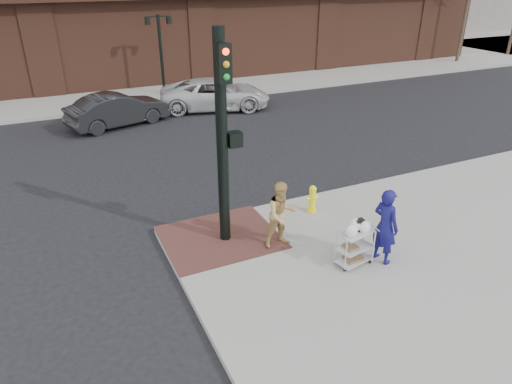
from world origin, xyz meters
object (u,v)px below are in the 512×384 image
minivan_white (215,94)px  fire_hydrant (312,198)px  pedestrian_tan (282,215)px  utility_cart (355,244)px  traffic_signal_pole (223,136)px  woman_blue (385,226)px  sedan_dark (118,110)px  lamp_post (160,46)px

minivan_white → fire_hydrant: size_ratio=6.69×
pedestrian_tan → fire_hydrant: pedestrian_tan is taller
fire_hydrant → minivan_white: bearing=82.8°
minivan_white → utility_cart: size_ratio=4.74×
traffic_signal_pole → woman_blue: traffic_signal_pole is taller
woman_blue → utility_cart: woman_blue is taller
fire_hydrant → sedan_dark: bearing=107.3°
pedestrian_tan → fire_hydrant: (1.56, 1.12, -0.42)m
lamp_post → traffic_signal_pole: (-2.48, -15.23, 0.21)m
lamp_post → pedestrian_tan: bearing=-94.9°
woman_blue → utility_cart: (-0.67, 0.15, -0.39)m
pedestrian_tan → minivan_white: size_ratio=0.31×
minivan_white → traffic_signal_pole: bearing=177.4°
minivan_white → fire_hydrant: minivan_white is taller
lamp_post → utility_cart: (-0.27, -17.44, -1.96)m
lamp_post → woman_blue: size_ratio=2.24×
pedestrian_tan → utility_cart: (1.11, -1.41, -0.32)m
lamp_post → utility_cart: size_ratio=3.60×
lamp_post → pedestrian_tan: size_ratio=2.43×
traffic_signal_pole → pedestrian_tan: bearing=-36.3°
lamp_post → minivan_white: 4.33m
lamp_post → sedan_dark: bearing=-126.3°
traffic_signal_pole → sedan_dark: bearing=93.5°
utility_cart → traffic_signal_pole: bearing=134.9°
woman_blue → pedestrian_tan: (-1.78, 1.56, -0.07)m
woman_blue → fire_hydrant: bearing=-6.4°
pedestrian_tan → sedan_dark: (-1.76, 11.76, -0.26)m
minivan_white → utility_cart: (-1.89, -13.89, -0.08)m
lamp_post → woman_blue: (0.40, -17.59, -1.57)m
woman_blue → fire_hydrant: (-0.22, 2.68, -0.49)m
utility_cart → fire_hydrant: (0.45, 2.53, -0.10)m
minivan_white → utility_cart: bearing=-171.0°
pedestrian_tan → fire_hydrant: 1.97m
traffic_signal_pole → pedestrian_tan: size_ratio=3.04×
minivan_white → sedan_dark: bearing=115.4°
traffic_signal_pole → utility_cart: 3.81m
traffic_signal_pole → fire_hydrant: (2.65, 0.32, -2.28)m
lamp_post → sedan_dark: (-3.14, -4.28, -1.90)m
woman_blue → fire_hydrant: woman_blue is taller
lamp_post → pedestrian_tan: (-1.38, -16.03, -1.64)m
utility_cart → fire_hydrant: bearing=80.0°
sedan_dark → minivan_white: size_ratio=0.83×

